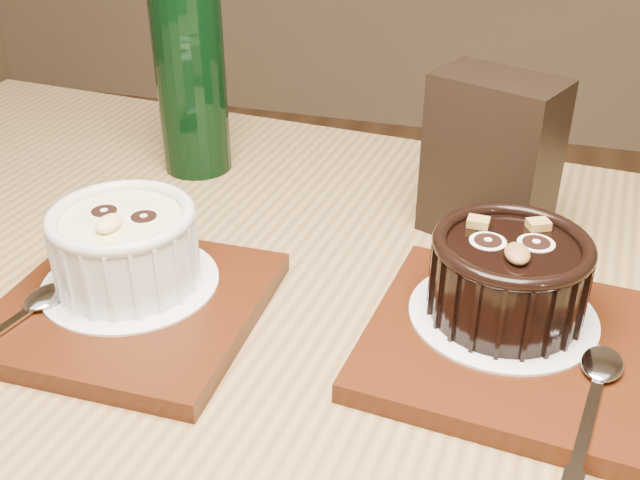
# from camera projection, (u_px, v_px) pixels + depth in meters

# --- Properties ---
(table) EXTENTS (1.26, 0.90, 0.75)m
(table) POSITION_uv_depth(u_px,v_px,m) (304.00, 463.00, 0.54)
(table) COLOR brown
(table) RESTS_ON ground
(tray_left) EXTENTS (0.18, 0.18, 0.01)m
(tray_left) POSITION_uv_depth(u_px,v_px,m) (132.00, 306.00, 0.54)
(tray_left) COLOR #431B0B
(tray_left) RESTS_ON table
(doily_left) EXTENTS (0.13, 0.13, 0.00)m
(doily_left) POSITION_uv_depth(u_px,v_px,m) (131.00, 282.00, 0.55)
(doily_left) COLOR white
(doily_left) RESTS_ON tray_left
(ramekin_white) EXTENTS (0.11, 0.11, 0.06)m
(ramekin_white) POSITION_uv_depth(u_px,v_px,m) (125.00, 243.00, 0.54)
(ramekin_white) COLOR silver
(ramekin_white) RESTS_ON doily_left
(spoon_left) EXTENTS (0.05, 0.14, 0.01)m
(spoon_left) POSITION_uv_depth(u_px,v_px,m) (8.00, 322.00, 0.51)
(spoon_left) COLOR silver
(spoon_left) RESTS_ON tray_left
(tray_right) EXTENTS (0.20, 0.20, 0.01)m
(tray_right) POSITION_uv_depth(u_px,v_px,m) (504.00, 344.00, 0.51)
(tray_right) COLOR #431B0B
(tray_right) RESTS_ON table
(doily_right) EXTENTS (0.13, 0.13, 0.00)m
(doily_right) POSITION_uv_depth(u_px,v_px,m) (503.00, 314.00, 0.52)
(doily_right) COLOR white
(doily_right) RESTS_ON tray_right
(ramekin_dark) EXTENTS (0.11, 0.11, 0.06)m
(ramekin_dark) POSITION_uv_depth(u_px,v_px,m) (509.00, 273.00, 0.50)
(ramekin_dark) COLOR black
(ramekin_dark) RESTS_ON doily_right
(spoon_right) EXTENTS (0.05, 0.14, 0.01)m
(spoon_right) POSITION_uv_depth(u_px,v_px,m) (594.00, 398.00, 0.44)
(spoon_right) COLOR silver
(spoon_right) RESTS_ON tray_right
(condiment_stand) EXTENTS (0.12, 0.09, 0.14)m
(condiment_stand) POSITION_uv_depth(u_px,v_px,m) (491.00, 160.00, 0.61)
(condiment_stand) COLOR black
(condiment_stand) RESTS_ON table
(green_bottle) EXTENTS (0.07, 0.07, 0.25)m
(green_bottle) POSITION_uv_depth(u_px,v_px,m) (191.00, 74.00, 0.72)
(green_bottle) COLOR black
(green_bottle) RESTS_ON table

